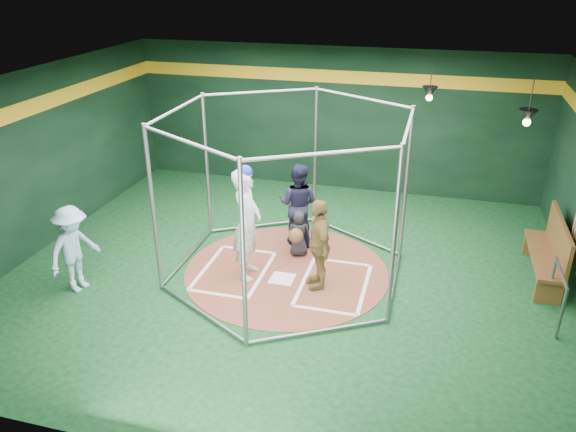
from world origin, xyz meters
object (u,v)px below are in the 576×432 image
(batter_figure, at_px, (247,223))
(visitor_leopard, at_px, (319,244))
(umpire, at_px, (298,204))
(dugout_bench, at_px, (551,249))

(batter_figure, xyz_separation_m, visitor_leopard, (1.31, -0.03, -0.23))
(visitor_leopard, bearing_deg, batter_figure, -117.44)
(batter_figure, bearing_deg, visitor_leopard, -1.28)
(umpire, bearing_deg, dugout_bench, -176.77)
(batter_figure, height_order, dugout_bench, batter_figure)
(umpire, distance_m, dugout_bench, 4.74)
(umpire, height_order, dugout_bench, umpire)
(visitor_leopard, distance_m, umpire, 1.72)
(batter_figure, distance_m, visitor_leopard, 1.33)
(batter_figure, distance_m, umpire, 1.62)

